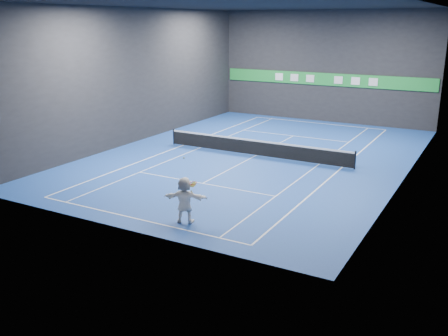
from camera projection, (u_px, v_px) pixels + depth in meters
The scene contains 20 objects.
ground at pixel (256, 156), 31.21m from camera, with size 26.00×26.00×0.00m, color #1C439A.
ceiling at pixel (259, 5), 28.67m from camera, with size 26.00×26.00×0.00m, color black.
wall_back at pixel (325, 67), 40.85m from camera, with size 18.00×0.10×9.00m, color black.
wall_front at pixel (111, 119), 19.04m from camera, with size 18.00×0.10×9.00m, color black.
wall_left at pixel (138, 76), 34.13m from camera, with size 0.10×26.00×9.00m, color black.
wall_right at pixel (415, 93), 25.75m from camera, with size 0.10×26.00×9.00m, color black.
baseline_near at pixel (136, 218), 21.24m from camera, with size 10.98×0.08×0.01m, color white.
baseline_far at pixel (318, 123), 41.18m from camera, with size 10.98×0.08×0.01m, color white.
sideline_doubles_left at pixel (183, 145), 33.77m from camera, with size 0.08×23.78×0.01m, color white.
sideline_doubles_right at pixel (342, 167), 28.66m from camera, with size 0.08×23.78×0.01m, color white.
sideline_singles_left at pixel (200, 148), 33.13m from camera, with size 0.06×23.78×0.01m, color white.
sideline_singles_right at pixel (319, 164), 29.30m from camera, with size 0.06×23.78×0.01m, color white.
service_line_near at pixel (203, 183), 25.84m from camera, with size 8.23×0.06×0.01m, color white.
service_line_far at pixel (293, 136), 36.58m from camera, with size 8.23×0.06×0.01m, color white.
center_service_line at pixel (256, 156), 31.21m from camera, with size 0.06×12.80×0.01m, color white.
player at pixel (185, 200), 20.58m from camera, with size 1.83×0.58×1.97m, color white.
tennis_ball at pixel (184, 158), 20.37m from camera, with size 0.07×0.07×0.07m, color #CDD323.
tennis_net at pixel (256, 147), 31.06m from camera, with size 12.50×0.10×1.07m.
sponsor_banner at pixel (324, 79), 41.07m from camera, with size 17.64×0.11×1.00m.
tennis_racket at pixel (193, 184), 20.23m from camera, with size 0.38×0.37×0.57m.
Camera 1 is at (12.89, -27.34, 8.06)m, focal length 40.00 mm.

